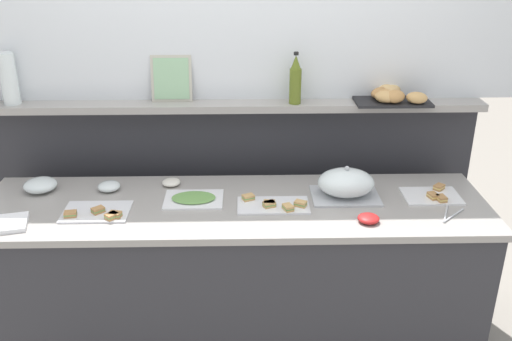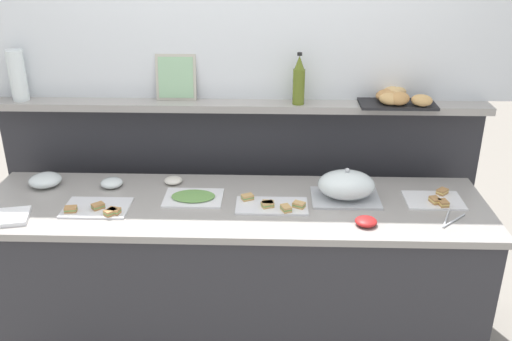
# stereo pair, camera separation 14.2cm
# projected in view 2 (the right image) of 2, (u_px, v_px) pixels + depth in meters

# --- Properties ---
(ground_plane) EXTENTS (12.00, 12.00, 0.00)m
(ground_plane) POSITION_uv_depth(u_px,v_px,m) (242.00, 286.00, 3.72)
(ground_plane) COLOR gray
(buffet_counter) EXTENTS (2.52, 0.68, 0.92)m
(buffet_counter) POSITION_uv_depth(u_px,v_px,m) (235.00, 281.00, 2.98)
(buffet_counter) COLOR #2D2D33
(buffet_counter) RESTS_ON ground_plane
(back_ledge_unit) EXTENTS (2.71, 0.22, 1.31)m
(back_ledge_unit) POSITION_uv_depth(u_px,v_px,m) (240.00, 199.00, 3.37)
(back_ledge_unit) COLOR #2D2D33
(back_ledge_unit) RESTS_ON ground_plane
(sandwich_platter_rear) EXTENTS (0.28, 0.20, 0.04)m
(sandwich_platter_rear) POSITION_uv_depth(u_px,v_px,m) (435.00, 200.00, 2.81)
(sandwich_platter_rear) COLOR white
(sandwich_platter_rear) RESTS_ON buffet_counter
(sandwich_platter_side) EXTENTS (0.35, 0.18, 0.04)m
(sandwich_platter_side) POSITION_uv_depth(u_px,v_px,m) (272.00, 205.00, 2.76)
(sandwich_platter_side) COLOR silver
(sandwich_platter_side) RESTS_ON buffet_counter
(sandwich_platter_front) EXTENTS (0.32, 0.22, 0.04)m
(sandwich_platter_front) POSITION_uv_depth(u_px,v_px,m) (97.00, 208.00, 2.73)
(sandwich_platter_front) COLOR silver
(sandwich_platter_front) RESTS_ON buffet_counter
(cold_cuts_platter) EXTENTS (0.29, 0.21, 0.02)m
(cold_cuts_platter) POSITION_uv_depth(u_px,v_px,m) (193.00, 197.00, 2.84)
(cold_cuts_platter) COLOR white
(cold_cuts_platter) RESTS_ON buffet_counter
(serving_cloche) EXTENTS (0.34, 0.24, 0.17)m
(serving_cloche) POSITION_uv_depth(u_px,v_px,m) (346.00, 186.00, 2.81)
(serving_cloche) COLOR #B7BABF
(serving_cloche) RESTS_ON buffet_counter
(glass_bowl_large) EXTENTS (0.12, 0.12, 0.05)m
(glass_bowl_large) POSITION_uv_depth(u_px,v_px,m) (112.00, 183.00, 2.96)
(glass_bowl_large) COLOR silver
(glass_bowl_large) RESTS_ON buffet_counter
(glass_bowl_medium) EXTENTS (0.17, 0.17, 0.07)m
(glass_bowl_medium) POSITION_uv_depth(u_px,v_px,m) (45.00, 181.00, 2.97)
(glass_bowl_medium) COLOR silver
(glass_bowl_medium) RESTS_ON buffet_counter
(condiment_bowl_teal) EXTENTS (0.10, 0.10, 0.03)m
(condiment_bowl_teal) POSITION_uv_depth(u_px,v_px,m) (173.00, 180.00, 3.01)
(condiment_bowl_teal) COLOR silver
(condiment_bowl_teal) RESTS_ON buffet_counter
(condiment_bowl_dark) EXTENTS (0.10, 0.10, 0.04)m
(condiment_bowl_dark) POSITION_uv_depth(u_px,v_px,m) (366.00, 221.00, 2.59)
(condiment_bowl_dark) COLOR red
(condiment_bowl_dark) RESTS_ON buffet_counter
(serving_tongs) EXTENTS (0.14, 0.17, 0.01)m
(serving_tongs) POSITION_uv_depth(u_px,v_px,m) (450.00, 220.00, 2.63)
(serving_tongs) COLOR #B7BABF
(serving_tongs) RESTS_ON buffet_counter
(napkin_stack) EXTENTS (0.20, 0.20, 0.02)m
(napkin_stack) POSITION_uv_depth(u_px,v_px,m) (10.00, 217.00, 2.64)
(napkin_stack) COLOR white
(napkin_stack) RESTS_ON buffet_counter
(olive_oil_bottle) EXTENTS (0.06, 0.06, 0.28)m
(olive_oil_bottle) POSITION_uv_depth(u_px,v_px,m) (299.00, 81.00, 2.96)
(olive_oil_bottle) COLOR #56661E
(olive_oil_bottle) RESTS_ON back_ledge_unit
(bread_basket) EXTENTS (0.40, 0.31, 0.08)m
(bread_basket) POSITION_uv_depth(u_px,v_px,m) (396.00, 97.00, 3.00)
(bread_basket) COLOR black
(bread_basket) RESTS_ON back_ledge_unit
(framed_picture) EXTENTS (0.22, 0.06, 0.25)m
(framed_picture) POSITION_uv_depth(u_px,v_px,m) (176.00, 77.00, 3.04)
(framed_picture) COLOR #B2AD9E
(framed_picture) RESTS_ON back_ledge_unit
(water_carafe) EXTENTS (0.09, 0.09, 0.27)m
(water_carafe) POSITION_uv_depth(u_px,v_px,m) (18.00, 75.00, 3.03)
(water_carafe) COLOR silver
(water_carafe) RESTS_ON back_ledge_unit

